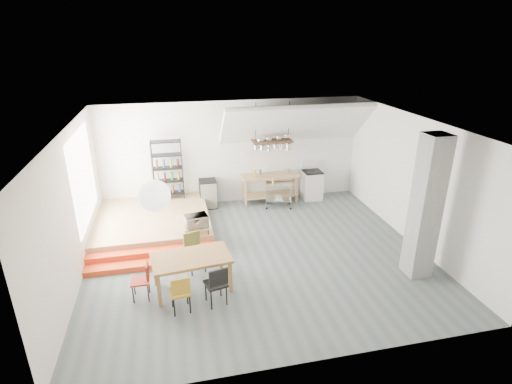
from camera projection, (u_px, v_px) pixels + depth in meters
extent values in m
plane|color=#505B5D|center=(258.00, 255.00, 9.73)|extent=(8.00, 8.00, 0.00)
cube|color=silver|center=(233.00, 153.00, 12.31)|extent=(8.00, 0.04, 3.20)
cube|color=silver|center=(72.00, 210.00, 8.32)|extent=(0.04, 7.00, 3.20)
cube|color=silver|center=(414.00, 181.00, 9.94)|extent=(0.04, 7.00, 3.20)
cube|color=white|center=(258.00, 125.00, 8.54)|extent=(8.00, 7.00, 0.02)
cube|color=white|center=(296.00, 124.00, 11.77)|extent=(4.40, 1.44, 1.32)
cube|color=white|center=(84.00, 177.00, 9.61)|extent=(0.02, 2.50, 2.20)
cube|color=#98764C|center=(153.00, 222.00, 10.96)|extent=(3.00, 3.00, 0.40)
cube|color=#E1411A|center=(152.00, 264.00, 9.24)|extent=(3.00, 0.35, 0.13)
cube|color=#E1411A|center=(152.00, 254.00, 9.53)|extent=(3.00, 0.35, 0.27)
cube|color=slate|center=(426.00, 208.00, 8.44)|extent=(0.50, 0.50, 3.20)
cube|color=#98764C|center=(270.00, 176.00, 12.48)|extent=(1.80, 0.60, 0.06)
cube|color=#98764C|center=(270.00, 195.00, 12.71)|extent=(1.70, 0.55, 0.04)
cube|color=#98764C|center=(292.00, 185.00, 13.01)|extent=(0.06, 0.06, 0.86)
cube|color=#98764C|center=(243.00, 189.00, 12.68)|extent=(0.06, 0.06, 0.86)
cube|color=#98764C|center=(297.00, 190.00, 12.61)|extent=(0.06, 0.06, 0.86)
cube|color=#98764C|center=(246.00, 194.00, 12.28)|extent=(0.06, 0.06, 0.86)
cube|color=white|center=(312.00, 185.00, 12.92)|extent=(0.60, 0.60, 0.90)
cube|color=black|center=(312.00, 172.00, 12.75)|extent=(0.58, 0.58, 0.03)
cube|color=white|center=(310.00, 165.00, 12.95)|extent=(0.60, 0.05, 0.25)
cylinder|color=black|center=(315.00, 169.00, 12.89)|extent=(0.18, 0.18, 0.02)
cylinder|color=black|center=(307.00, 170.00, 12.83)|extent=(0.18, 0.18, 0.02)
cylinder|color=black|center=(318.00, 172.00, 12.64)|extent=(0.18, 0.18, 0.02)
cylinder|color=black|center=(310.00, 173.00, 12.58)|extent=(0.18, 0.18, 0.02)
cube|color=#442C1B|center=(272.00, 141.00, 11.86)|extent=(1.20, 0.50, 0.05)
cylinder|color=black|center=(256.00, 123.00, 11.55)|extent=(0.02, 0.02, 1.15)
cylinder|color=black|center=(289.00, 121.00, 11.75)|extent=(0.02, 0.02, 1.15)
cylinder|color=silver|center=(256.00, 147.00, 11.77)|extent=(0.16, 0.16, 0.12)
cylinder|color=silver|center=(263.00, 147.00, 11.82)|extent=(0.20, 0.20, 0.16)
cylinder|color=silver|center=(269.00, 148.00, 11.86)|extent=(0.16, 0.16, 0.20)
cylinder|color=silver|center=(276.00, 146.00, 11.89)|extent=(0.20, 0.20, 0.12)
cylinder|color=silver|center=(282.00, 146.00, 11.94)|extent=(0.16, 0.16, 0.16)
cylinder|color=silver|center=(289.00, 146.00, 11.98)|extent=(0.20, 0.20, 0.20)
cylinder|color=black|center=(182.00, 167.00, 11.99)|extent=(0.02, 0.02, 1.80)
cylinder|color=black|center=(153.00, 169.00, 11.82)|extent=(0.02, 0.02, 1.80)
cylinder|color=black|center=(183.00, 170.00, 11.66)|extent=(0.02, 0.02, 1.80)
cylinder|color=black|center=(153.00, 173.00, 11.49)|extent=(0.02, 0.02, 1.80)
cube|color=black|center=(170.00, 193.00, 12.02)|extent=(0.88, 0.38, 0.02)
cube|color=black|center=(169.00, 181.00, 11.87)|extent=(0.88, 0.38, 0.02)
cube|color=black|center=(168.00, 168.00, 11.72)|extent=(0.88, 0.38, 0.02)
cube|color=black|center=(167.00, 155.00, 11.57)|extent=(0.88, 0.38, 0.02)
cube|color=black|center=(165.00, 141.00, 11.43)|extent=(0.88, 0.38, 0.03)
cylinder|color=#2D7237|center=(170.00, 189.00, 11.97)|extent=(0.07, 0.07, 0.24)
cylinder|color=olive|center=(168.00, 176.00, 11.82)|extent=(0.07, 0.07, 0.24)
cylinder|color=brown|center=(167.00, 163.00, 11.67)|extent=(0.07, 0.07, 0.24)
cube|color=#98764C|center=(197.00, 227.00, 9.92)|extent=(0.60, 0.40, 0.03)
cylinder|color=black|center=(207.00, 226.00, 10.16)|extent=(0.02, 0.02, 0.13)
cylinder|color=black|center=(185.00, 228.00, 10.05)|extent=(0.02, 0.02, 0.13)
cylinder|color=black|center=(208.00, 232.00, 9.85)|extent=(0.02, 0.02, 0.13)
cylinder|color=black|center=(186.00, 234.00, 9.74)|extent=(0.02, 0.02, 0.13)
sphere|color=white|center=(155.00, 196.00, 7.48)|extent=(0.60, 0.60, 0.60)
cube|color=olive|center=(191.00, 258.00, 8.21)|extent=(1.69, 1.08, 0.06)
cube|color=olive|center=(221.00, 259.00, 8.91)|extent=(0.08, 0.08, 0.70)
cube|color=olive|center=(155.00, 270.00, 8.47)|extent=(0.08, 0.08, 0.70)
cube|color=olive|center=(230.00, 277.00, 8.24)|extent=(0.08, 0.08, 0.70)
cube|color=olive|center=(159.00, 291.00, 7.80)|extent=(0.08, 0.08, 0.70)
cube|color=#A2771B|center=(180.00, 292.00, 7.65)|extent=(0.42, 0.42, 0.04)
cube|color=#A2771B|center=(181.00, 287.00, 7.41)|extent=(0.36, 0.08, 0.33)
cylinder|color=black|center=(174.00, 307.00, 7.55)|extent=(0.03, 0.03, 0.41)
cylinder|color=black|center=(190.00, 304.00, 7.64)|extent=(0.03, 0.03, 0.41)
cylinder|color=black|center=(172.00, 298.00, 7.81)|extent=(0.03, 0.03, 0.41)
cylinder|color=black|center=(187.00, 295.00, 7.91)|extent=(0.03, 0.03, 0.41)
cube|color=black|center=(216.00, 284.00, 7.85)|extent=(0.48, 0.48, 0.04)
cube|color=black|center=(219.00, 278.00, 7.61)|extent=(0.38, 0.13, 0.35)
cylinder|color=black|center=(211.00, 300.00, 7.74)|extent=(0.03, 0.03, 0.44)
cylinder|color=black|center=(227.00, 296.00, 7.87)|extent=(0.03, 0.03, 0.44)
cylinder|color=black|center=(206.00, 291.00, 8.00)|extent=(0.03, 0.03, 0.44)
cylinder|color=black|center=(221.00, 287.00, 8.14)|extent=(0.03, 0.03, 0.44)
cube|color=olive|center=(195.00, 253.00, 8.94)|extent=(0.51, 0.51, 0.04)
cube|color=olive|center=(192.00, 239.00, 9.00)|extent=(0.38, 0.15, 0.36)
cylinder|color=black|center=(200.00, 257.00, 9.24)|extent=(0.03, 0.03, 0.45)
cylinder|color=black|center=(187.00, 260.00, 9.09)|extent=(0.03, 0.03, 0.45)
cylinder|color=black|center=(205.00, 263.00, 8.97)|extent=(0.03, 0.03, 0.45)
cylinder|color=black|center=(192.00, 267.00, 8.83)|extent=(0.03, 0.03, 0.45)
cube|color=#A32317|center=(140.00, 281.00, 8.01)|extent=(0.37, 0.37, 0.04)
cube|color=#A32317|center=(147.00, 270.00, 7.96)|extent=(0.04, 0.35, 0.32)
cylinder|color=black|center=(148.00, 293.00, 7.98)|extent=(0.03, 0.03, 0.40)
cylinder|color=black|center=(149.00, 285.00, 8.25)|extent=(0.03, 0.03, 0.40)
cylinder|color=black|center=(133.00, 295.00, 7.93)|extent=(0.03, 0.03, 0.40)
cylinder|color=black|center=(134.00, 286.00, 8.19)|extent=(0.03, 0.03, 0.40)
cube|color=silver|center=(279.00, 184.00, 12.14)|extent=(0.88, 0.62, 0.04)
cube|color=silver|center=(279.00, 199.00, 12.33)|extent=(0.88, 0.62, 0.03)
cylinder|color=silver|center=(290.00, 193.00, 12.45)|extent=(0.03, 0.03, 0.76)
sphere|color=black|center=(290.00, 203.00, 12.59)|extent=(0.07, 0.07, 0.07)
cylinder|color=silver|center=(267.00, 193.00, 12.47)|extent=(0.03, 0.03, 0.76)
sphere|color=black|center=(267.00, 203.00, 12.61)|extent=(0.07, 0.07, 0.07)
cylinder|color=silver|center=(291.00, 198.00, 12.09)|extent=(0.03, 0.03, 0.76)
sphere|color=black|center=(291.00, 209.00, 12.23)|extent=(0.07, 0.07, 0.07)
cylinder|color=silver|center=(267.00, 197.00, 12.11)|extent=(0.03, 0.03, 0.76)
sphere|color=black|center=(267.00, 208.00, 12.25)|extent=(0.07, 0.07, 0.07)
cube|color=black|center=(208.00, 194.00, 12.29)|extent=(0.51, 0.51, 0.87)
imported|color=beige|center=(196.00, 221.00, 9.86)|extent=(0.62, 0.47, 0.31)
imported|color=silver|center=(264.00, 175.00, 12.37)|extent=(0.23, 0.23, 0.05)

